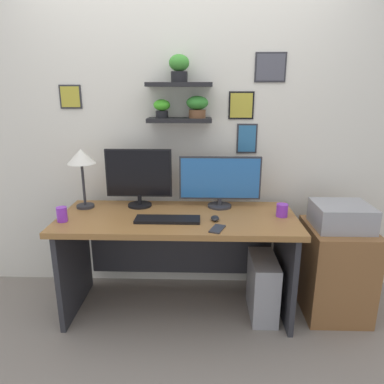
{
  "coord_description": "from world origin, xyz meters",
  "views": [
    {
      "loc": [
        0.17,
        -2.31,
        1.6
      ],
      "look_at": [
        0.1,
        0.05,
        0.91
      ],
      "focal_mm": 32.61,
      "sensor_mm": 36.0,
      "label": 1
    }
  ],
  "objects_px": {
    "keyboard": "(168,219)",
    "drawer_cabinet": "(335,270)",
    "pen_cup": "(62,214)",
    "monitor_right": "(220,181)",
    "cell_phone": "(217,229)",
    "monitor_left": "(139,176)",
    "computer_mouse": "(215,218)",
    "computer_tower_right": "(263,286)",
    "coffee_mug": "(282,210)",
    "printer": "(341,216)",
    "desk_lamp": "(81,161)",
    "desk": "(178,240)"
  },
  "relations": [
    {
      "from": "computer_mouse",
      "to": "cell_phone",
      "type": "distance_m",
      "value": 0.16
    },
    {
      "from": "coffee_mug",
      "to": "printer",
      "type": "relative_size",
      "value": 0.24
    },
    {
      "from": "computer_mouse",
      "to": "desk_lamp",
      "type": "relative_size",
      "value": 0.2
    },
    {
      "from": "computer_mouse",
      "to": "pen_cup",
      "type": "distance_m",
      "value": 1.03
    },
    {
      "from": "keyboard",
      "to": "drawer_cabinet",
      "type": "bearing_deg",
      "value": 5.63
    },
    {
      "from": "monitor_right",
      "to": "drawer_cabinet",
      "type": "xyz_separation_m",
      "value": [
        0.85,
        -0.2,
        -0.62
      ]
    },
    {
      "from": "cell_phone",
      "to": "printer",
      "type": "bearing_deg",
      "value": 36.93
    },
    {
      "from": "keyboard",
      "to": "pen_cup",
      "type": "bearing_deg",
      "value": -177.58
    },
    {
      "from": "pen_cup",
      "to": "drawer_cabinet",
      "type": "xyz_separation_m",
      "value": [
        1.92,
        0.15,
        -0.47
      ]
    },
    {
      "from": "pen_cup",
      "to": "cell_phone",
      "type": "bearing_deg",
      "value": -6.31
    },
    {
      "from": "coffee_mug",
      "to": "pen_cup",
      "type": "height_order",
      "value": "pen_cup"
    },
    {
      "from": "desk",
      "to": "computer_tower_right",
      "type": "bearing_deg",
      "value": -8.99
    },
    {
      "from": "desk",
      "to": "monitor_left",
      "type": "xyz_separation_m",
      "value": [
        -0.3,
        0.16,
        0.44
      ]
    },
    {
      "from": "desk_lamp",
      "to": "cell_phone",
      "type": "xyz_separation_m",
      "value": [
        0.98,
        -0.41,
        -0.35
      ]
    },
    {
      "from": "monitor_right",
      "to": "coffee_mug",
      "type": "distance_m",
      "value": 0.5
    },
    {
      "from": "monitor_left",
      "to": "pen_cup",
      "type": "distance_m",
      "value": 0.61
    },
    {
      "from": "desk",
      "to": "pen_cup",
      "type": "relative_size",
      "value": 16.69
    },
    {
      "from": "monitor_left",
      "to": "coffee_mug",
      "type": "distance_m",
      "value": 1.07
    },
    {
      "from": "desk_lamp",
      "to": "pen_cup",
      "type": "relative_size",
      "value": 4.43
    },
    {
      "from": "pen_cup",
      "to": "printer",
      "type": "bearing_deg",
      "value": 4.45
    },
    {
      "from": "monitor_right",
      "to": "computer_tower_right",
      "type": "bearing_deg",
      "value": -39.51
    },
    {
      "from": "pen_cup",
      "to": "drawer_cabinet",
      "type": "height_order",
      "value": "pen_cup"
    },
    {
      "from": "computer_mouse",
      "to": "computer_tower_right",
      "type": "bearing_deg",
      "value": 6.07
    },
    {
      "from": "pen_cup",
      "to": "drawer_cabinet",
      "type": "distance_m",
      "value": 1.98
    },
    {
      "from": "monitor_right",
      "to": "monitor_left",
      "type": "bearing_deg",
      "value": -179.99
    },
    {
      "from": "monitor_left",
      "to": "drawer_cabinet",
      "type": "distance_m",
      "value": 1.6
    },
    {
      "from": "cell_phone",
      "to": "desk",
      "type": "bearing_deg",
      "value": 152.2
    },
    {
      "from": "printer",
      "to": "computer_tower_right",
      "type": "height_order",
      "value": "printer"
    },
    {
      "from": "desk",
      "to": "printer",
      "type": "relative_size",
      "value": 4.39
    },
    {
      "from": "pen_cup",
      "to": "coffee_mug",
      "type": "bearing_deg",
      "value": 5.44
    },
    {
      "from": "keyboard",
      "to": "computer_mouse",
      "type": "bearing_deg",
      "value": 3.36
    },
    {
      "from": "monitor_left",
      "to": "monitor_right",
      "type": "relative_size",
      "value": 0.81
    },
    {
      "from": "cell_phone",
      "to": "pen_cup",
      "type": "distance_m",
      "value": 1.05
    },
    {
      "from": "monitor_left",
      "to": "cell_phone",
      "type": "distance_m",
      "value": 0.77
    },
    {
      "from": "drawer_cabinet",
      "to": "pen_cup",
      "type": "bearing_deg",
      "value": -175.55
    },
    {
      "from": "drawer_cabinet",
      "to": "cell_phone",
      "type": "bearing_deg",
      "value": -163.3
    },
    {
      "from": "monitor_right",
      "to": "printer",
      "type": "distance_m",
      "value": 0.89
    },
    {
      "from": "coffee_mug",
      "to": "printer",
      "type": "xyz_separation_m",
      "value": [
        0.42,
        0.01,
        -0.04
      ]
    },
    {
      "from": "monitor_right",
      "to": "keyboard",
      "type": "xyz_separation_m",
      "value": [
        -0.37,
        -0.32,
        -0.19
      ]
    },
    {
      "from": "monitor_right",
      "to": "pen_cup",
      "type": "height_order",
      "value": "monitor_right"
    },
    {
      "from": "monitor_right",
      "to": "computer_tower_right",
      "type": "height_order",
      "value": "monitor_right"
    },
    {
      "from": "monitor_right",
      "to": "computer_tower_right",
      "type": "relative_size",
      "value": 1.36
    },
    {
      "from": "desk",
      "to": "keyboard",
      "type": "relative_size",
      "value": 3.79
    },
    {
      "from": "monitor_left",
      "to": "computer_tower_right",
      "type": "bearing_deg",
      "value": -15.72
    },
    {
      "from": "computer_mouse",
      "to": "drawer_cabinet",
      "type": "relative_size",
      "value": 0.13
    },
    {
      "from": "computer_mouse",
      "to": "computer_tower_right",
      "type": "xyz_separation_m",
      "value": [
        0.36,
        0.04,
        -0.54
      ]
    },
    {
      "from": "cell_phone",
      "to": "drawer_cabinet",
      "type": "distance_m",
      "value": 1.01
    },
    {
      "from": "pen_cup",
      "to": "computer_mouse",
      "type": "bearing_deg",
      "value": 2.71
    },
    {
      "from": "desk",
      "to": "desk_lamp",
      "type": "relative_size",
      "value": 3.76
    },
    {
      "from": "drawer_cabinet",
      "to": "monitor_left",
      "type": "bearing_deg",
      "value": 172.26
    }
  ]
}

